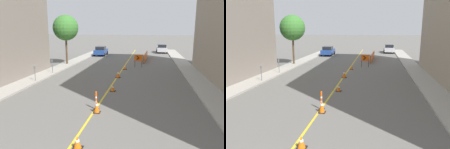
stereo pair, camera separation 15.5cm
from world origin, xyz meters
TOP-DOWN VIEW (x-y plane):
  - lane_stripe at (0.00, 22.67)m, footprint 0.12×45.33m
  - sidewalk_left at (-7.44, 22.67)m, footprint 1.91×45.33m
  - sidewalk_right at (7.44, 22.67)m, footprint 1.91×45.33m
  - traffic_cone_nearest at (0.34, 4.21)m, footprint 0.40×0.40m
  - traffic_cone_second at (0.20, 8.01)m, footprint 0.39×0.39m
  - traffic_cone_third at (0.39, 12.41)m, footprint 0.40×0.40m
  - traffic_cone_fourth at (0.12, 17.08)m, footprint 0.47×0.47m
  - traffic_cone_fifth at (0.32, 21.48)m, footprint 0.41×0.41m
  - delineator_post_front at (0.06, 8.46)m, footprint 0.31×0.31m
  - arrow_barricade_primary at (1.75, 23.14)m, footprint 0.99×0.11m
  - safety_mesh_fence at (2.49, 29.10)m, footprint 0.44×7.14m
  - parked_car_curb_near at (-5.30, 33.83)m, footprint 1.95×4.35m
  - parked_car_curb_mid at (5.36, 39.97)m, footprint 1.94×4.32m
  - parking_meter_near_curb at (-6.84, 14.02)m, footprint 0.12×0.11m
  - parking_meter_far_curb at (-6.84, 17.57)m, footprint 0.12×0.11m
  - street_tree_left_near at (-7.54, 23.49)m, footprint 3.21×3.21m

SIDE VIEW (x-z plane):
  - lane_stripe at x=0.00m, z-range 0.00..0.01m
  - sidewalk_left at x=-7.44m, z-range 0.00..0.14m
  - sidewalk_right at x=7.44m, z-range 0.00..0.14m
  - traffic_cone_third at x=0.39m, z-range 0.00..0.48m
  - traffic_cone_fifth at x=0.32m, z-range 0.00..0.52m
  - traffic_cone_nearest at x=0.34m, z-range 0.00..0.52m
  - traffic_cone_fourth at x=0.12m, z-range 0.00..0.69m
  - traffic_cone_second at x=0.20m, z-range 0.00..0.74m
  - delineator_post_front at x=0.06m, z-range -0.08..1.04m
  - safety_mesh_fence at x=2.49m, z-range 0.00..1.12m
  - parked_car_curb_near at x=-5.30m, z-range 0.00..1.59m
  - parked_car_curb_mid at x=5.36m, z-range 0.00..1.59m
  - arrow_barricade_primary at x=1.75m, z-range 0.32..1.84m
  - parking_meter_near_curb at x=-6.84m, z-range 0.41..1.76m
  - parking_meter_far_curb at x=-6.84m, z-range 0.42..1.84m
  - street_tree_left_near at x=-7.54m, z-range 1.61..7.80m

